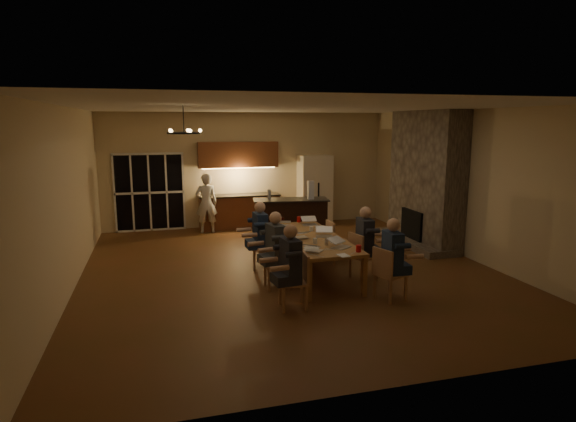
{
  "coord_description": "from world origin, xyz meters",
  "views": [
    {
      "loc": [
        -2.48,
        -8.94,
        2.92
      ],
      "look_at": [
        0.05,
        0.3,
        1.15
      ],
      "focal_mm": 30.0,
      "sensor_mm": 36.0,
      "label": 1
    }
  ],
  "objects_px": {
    "chair_right_near": "(391,273)",
    "person_left_near": "(291,268)",
    "dining_table": "(312,256)",
    "laptop_a": "(313,245)",
    "refrigerator": "(315,190)",
    "laptop_e": "(283,221)",
    "laptop_d": "(324,231)",
    "mug_front": "(315,241)",
    "mug_mid": "(311,228)",
    "person_left_far": "(260,236)",
    "plate_left": "(311,248)",
    "redcup_mid": "(286,231)",
    "can_silver": "(327,242)",
    "chair_left_far": "(263,247)",
    "bar_bottle": "(269,194)",
    "plate_far": "(321,227)",
    "chair_left_near": "(293,281)",
    "bar_island": "(291,221)",
    "chair_right_far": "(339,241)",
    "chandelier": "(184,133)",
    "chair_left_mid": "(277,264)",
    "redcup_far": "(299,219)",
    "mug_back": "(282,227)",
    "can_cola": "(282,220)",
    "standing_person": "(206,203)",
    "laptop_c": "(299,232)",
    "person_left_mid": "(276,250)",
    "person_right_mid": "(365,243)",
    "plate_near": "(336,242)",
    "redcup_near": "(359,249)",
    "person_right_near": "(392,259)",
    "laptop_f": "(310,220)",
    "laptop_b": "(341,241)",
    "bar_blender": "(311,190)"
  },
  "relations": [
    {
      "from": "person_right_mid",
      "to": "standing_person",
      "type": "distance_m",
      "value": 5.31
    },
    {
      "from": "chandelier",
      "to": "mug_front",
      "type": "bearing_deg",
      "value": -0.58
    },
    {
      "from": "mug_mid",
      "to": "dining_table",
      "type": "bearing_deg",
      "value": -107.37
    },
    {
      "from": "chair_right_far",
      "to": "chandelier",
      "type": "height_order",
      "value": "chandelier"
    },
    {
      "from": "chair_right_near",
      "to": "person_left_near",
      "type": "bearing_deg",
      "value": 71.38
    },
    {
      "from": "chair_left_mid",
      "to": "redcup_far",
      "type": "xyz_separation_m",
      "value": [
        1.0,
        1.97,
        0.37
      ]
    },
    {
      "from": "chair_right_near",
      "to": "bar_bottle",
      "type": "relative_size",
      "value": 3.71
    },
    {
      "from": "plate_far",
      "to": "redcup_near",
      "type": "bearing_deg",
      "value": -90.75
    },
    {
      "from": "bar_bottle",
      "to": "plate_far",
      "type": "bearing_deg",
      "value": -71.15
    },
    {
      "from": "standing_person",
      "to": "laptop_c",
      "type": "xyz_separation_m",
      "value": [
        1.32,
        -4.23,
        0.06
      ]
    },
    {
      "from": "dining_table",
      "to": "mug_front",
      "type": "bearing_deg",
      "value": -101.19
    },
    {
      "from": "refrigerator",
      "to": "laptop_e",
      "type": "relative_size",
      "value": 6.25
    },
    {
      "from": "mug_mid",
      "to": "chair_right_far",
      "type": "bearing_deg",
      "value": 13.63
    },
    {
      "from": "dining_table",
      "to": "laptop_a",
      "type": "distance_m",
      "value": 1.14
    },
    {
      "from": "chair_left_near",
      "to": "redcup_near",
      "type": "height_order",
      "value": "chair_left_near"
    },
    {
      "from": "redcup_far",
      "to": "can_cola",
      "type": "bearing_deg",
      "value": 174.0
    },
    {
      "from": "laptop_d",
      "to": "mug_back",
      "type": "distance_m",
      "value": 1.07
    },
    {
      "from": "person_left_near",
      "to": "laptop_d",
      "type": "distance_m",
      "value": 1.94
    },
    {
      "from": "plate_near",
      "to": "redcup_mid",
      "type": "bearing_deg",
      "value": 128.14
    },
    {
      "from": "mug_mid",
      "to": "mug_back",
      "type": "distance_m",
      "value": 0.62
    },
    {
      "from": "redcup_mid",
      "to": "bar_island",
      "type": "bearing_deg",
      "value": 71.84
    },
    {
      "from": "chair_left_near",
      "to": "laptop_a",
      "type": "height_order",
      "value": "laptop_a"
    },
    {
      "from": "redcup_mid",
      "to": "can_silver",
      "type": "relative_size",
      "value": 1.0
    },
    {
      "from": "person_left_mid",
      "to": "bar_bottle",
      "type": "bearing_deg",
      "value": 158.27
    },
    {
      "from": "refrigerator",
      "to": "redcup_far",
      "type": "relative_size",
      "value": 16.67
    },
    {
      "from": "chair_right_near",
      "to": "plate_far",
      "type": "relative_size",
      "value": 3.31
    },
    {
      "from": "chair_left_near",
      "to": "person_left_near",
      "type": "xyz_separation_m",
      "value": [
        -0.06,
        -0.06,
        0.24
      ]
    },
    {
      "from": "chandelier",
      "to": "redcup_far",
      "type": "height_order",
      "value": "chandelier"
    },
    {
      "from": "person_right_near",
      "to": "laptop_f",
      "type": "xyz_separation_m",
      "value": [
        -0.59,
        2.64,
        0.17
      ]
    },
    {
      "from": "bar_island",
      "to": "plate_near",
      "type": "height_order",
      "value": "bar_island"
    },
    {
      "from": "chair_left_mid",
      "to": "bar_bottle",
      "type": "distance_m",
      "value": 3.4
    },
    {
      "from": "mug_front",
      "to": "mug_mid",
      "type": "bearing_deg",
      "value": 75.66
    },
    {
      "from": "person_left_far",
      "to": "mug_back",
      "type": "relative_size",
      "value": 13.8
    },
    {
      "from": "refrigerator",
      "to": "person_right_near",
      "type": "relative_size",
      "value": 1.45
    },
    {
      "from": "chair_right_far",
      "to": "can_cola",
      "type": "height_order",
      "value": "chair_right_far"
    },
    {
      "from": "chair_right_near",
      "to": "standing_person",
      "type": "bearing_deg",
      "value": 3.49
    },
    {
      "from": "person_left_far",
      "to": "can_silver",
      "type": "bearing_deg",
      "value": 33.57
    },
    {
      "from": "person_right_mid",
      "to": "plate_near",
      "type": "relative_size",
      "value": 5.74
    },
    {
      "from": "bar_island",
      "to": "redcup_near",
      "type": "xyz_separation_m",
      "value": [
        0.13,
        -3.84,
        0.27
      ]
    },
    {
      "from": "dining_table",
      "to": "mug_mid",
      "type": "relative_size",
      "value": 28.79
    },
    {
      "from": "laptop_c",
      "to": "plate_near",
      "type": "distance_m",
      "value": 0.78
    },
    {
      "from": "chair_left_far",
      "to": "plate_left",
      "type": "bearing_deg",
      "value": 30.44
    },
    {
      "from": "dining_table",
      "to": "can_cola",
      "type": "relative_size",
      "value": 23.99
    },
    {
      "from": "bar_bottle",
      "to": "chandelier",
      "type": "bearing_deg",
      "value": -124.12
    },
    {
      "from": "person_left_far",
      "to": "plate_left",
      "type": "relative_size",
      "value": 5.03
    },
    {
      "from": "chandelier",
      "to": "laptop_b",
      "type": "height_order",
      "value": "chandelier"
    },
    {
      "from": "person_left_near",
      "to": "standing_person",
      "type": "xyz_separation_m",
      "value": [
        -0.7,
        5.84,
        0.11
      ]
    },
    {
      "from": "laptop_e",
      "to": "redcup_mid",
      "type": "relative_size",
      "value": 2.67
    },
    {
      "from": "chair_right_near",
      "to": "person_right_near",
      "type": "height_order",
      "value": "person_right_near"
    },
    {
      "from": "bar_bottle",
      "to": "bar_blender",
      "type": "relative_size",
      "value": 0.54
    }
  ]
}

